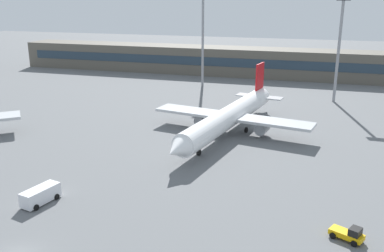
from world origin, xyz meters
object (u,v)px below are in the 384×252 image
service_van_white (40,195)px  floodlight_tower_west (203,27)px  floodlight_tower_east (339,42)px  baggage_tug_yellow (349,234)px  airplane_mid (229,117)px

service_van_white → floodlight_tower_west: 79.59m
floodlight_tower_east → baggage_tug_yellow: bearing=-89.4°
airplane_mid → floodlight_tower_west: 48.16m
airplane_mid → floodlight_tower_east: (19.81, 33.38, 11.42)m
airplane_mid → service_van_white: airplane_mid is taller
airplane_mid → service_van_white: bearing=-116.1°
airplane_mid → floodlight_tower_west: bearing=111.8°
airplane_mid → floodlight_tower_west: (-17.15, 42.91, 13.57)m
service_van_white → floodlight_tower_west: bearing=90.0°
service_van_white → baggage_tug_yellow: bearing=3.3°
floodlight_tower_west → floodlight_tower_east: size_ratio=1.16×
service_van_white → floodlight_tower_east: bearing=61.6°
baggage_tug_yellow → floodlight_tower_west: floodlight_tower_west is taller
floodlight_tower_west → baggage_tug_yellow: bearing=-63.6°
baggage_tug_yellow → floodlight_tower_east: (-0.68, 66.30, 14.05)m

